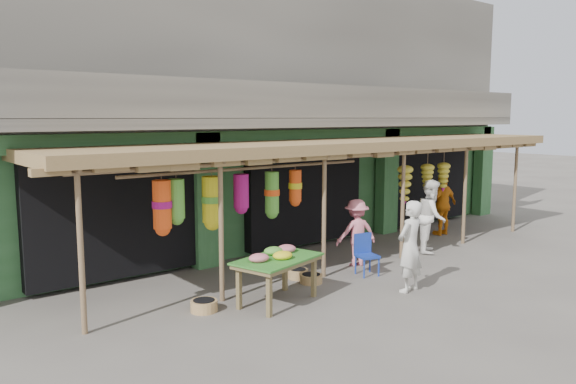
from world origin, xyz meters
TOP-DOWN VIEW (x-y plane):
  - ground at (0.00, 0.00)m, footprint 80.00×80.00m
  - building at (-0.00, 4.87)m, footprint 16.40×6.80m
  - awning at (-0.15, 0.80)m, footprint 14.00×2.70m
  - flower_table at (-3.26, -0.88)m, footprint 1.81×1.33m
  - blue_chair at (-0.68, -0.62)m, footprint 0.51×0.52m
  - basket_left at (-4.54, -0.48)m, footprint 0.52×0.52m
  - basket_mid at (-2.00, -0.38)m, footprint 0.49×0.49m
  - basket_right at (-2.00, 0.04)m, footprint 0.56×0.56m
  - person_front at (-0.89, -1.96)m, footprint 0.70×0.51m
  - person_right at (2.06, -0.24)m, footprint 1.11×1.07m
  - person_vendor at (4.00, 0.83)m, footprint 1.04×0.48m
  - person_shopper at (-0.31, 0.02)m, footprint 1.10×0.82m

SIDE VIEW (x-z plane):
  - ground at x=0.00m, z-range 0.00..0.00m
  - basket_mid at x=-2.00m, z-range 0.00..0.18m
  - basket_right at x=-2.00m, z-range 0.00..0.19m
  - basket_left at x=-4.54m, z-range 0.00..0.20m
  - blue_chair at x=-0.68m, z-range 0.05..0.92m
  - person_shopper at x=-0.31m, z-range 0.00..1.51m
  - flower_table at x=-3.26m, z-range 0.30..1.27m
  - person_vendor at x=4.00m, z-range 0.00..1.74m
  - person_front at x=-0.89m, z-range 0.00..1.77m
  - person_right at x=2.06m, z-range 0.00..1.81m
  - awning at x=-0.15m, z-range 1.18..3.97m
  - building at x=0.00m, z-range -0.13..6.87m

